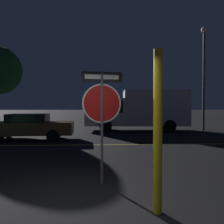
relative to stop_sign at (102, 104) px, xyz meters
The scene contains 7 objects.
ground_plane 2.46m from the stop_sign, 107.10° to the right, with size 260.00×260.00×0.00m, color black.
road_center_stripe 5.31m from the stop_sign, 95.77° to the left, with size 43.37×0.12×0.01m, color gold.
stop_sign is the anchor object (origin of this frame).
yellow_pole_right 1.69m from the stop_sign, 56.87° to the right, with size 0.14×0.14×2.61m, color yellow.
passing_car_2 7.73m from the stop_sign, 120.56° to the left, with size 4.97×1.99×1.35m.
delivery_truck 11.12m from the stop_sign, 77.33° to the left, with size 7.25×2.83×2.88m.
street_lamp 13.00m from the stop_sign, 55.16° to the left, with size 0.45×0.45×7.38m.
Camera 1 is at (0.50, -3.15, 1.70)m, focal length 35.00 mm.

